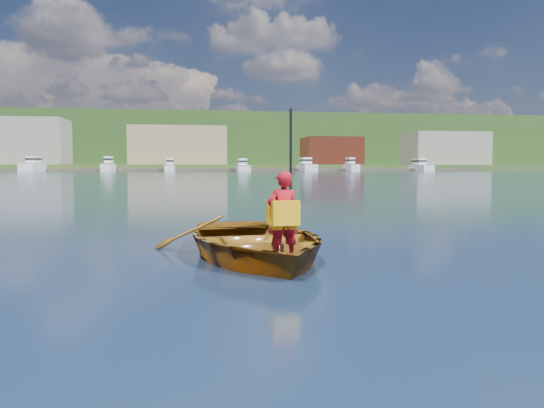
{
  "coord_description": "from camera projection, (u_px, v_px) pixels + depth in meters",
  "views": [
    {
      "loc": [
        -0.16,
        -6.92,
        1.26
      ],
      "look_at": [
        0.91,
        0.36,
        0.74
      ],
      "focal_mm": 35.0,
      "sensor_mm": 36.0,
      "label": 1
    }
  ],
  "objects": [
    {
      "name": "waterfront_buildings",
      "position": [
        170.0,
        147.0,
        168.12
      ],
      "size": [
        202.0,
        16.0,
        14.0
      ],
      "color": "maroon",
      "rests_on": "ground"
    },
    {
      "name": "child_paddler",
      "position": [
        283.0,
        215.0,
        6.53
      ],
      "size": [
        0.44,
        0.38,
        1.89
      ],
      "color": "maroon",
      "rests_on": "ground"
    },
    {
      "name": "shoreline",
      "position": [
        194.0,
        147.0,
        239.74
      ],
      "size": [
        400.0,
        140.0,
        22.0
      ],
      "color": "#32521E",
      "rests_on": "ground"
    },
    {
      "name": "rowboat",
      "position": [
        253.0,
        241.0,
        7.38
      ],
      "size": [
        3.1,
        4.0,
        0.76
      ],
      "color": "#66350C",
      "rests_on": "ground"
    },
    {
      "name": "dock",
      "position": [
        214.0,
        170.0,
        153.8
      ],
      "size": [
        160.0,
        12.04,
        0.8
      ],
      "color": "brown",
      "rests_on": "ground"
    },
    {
      "name": "ground",
      "position": [
        207.0,
        263.0,
        6.95
      ],
      "size": [
        600.0,
        600.0,
        0.0
      ],
      "color": "#122E46",
      "rests_on": "ground"
    },
    {
      "name": "hillside_trees",
      "position": [
        227.0,
        130.0,
        245.55
      ],
      "size": [
        275.61,
        81.37,
        23.99
      ],
      "color": "#382314",
      "rests_on": "ground"
    },
    {
      "name": "marina_yachts",
      "position": [
        177.0,
        166.0,
        147.58
      ],
      "size": [
        142.7,
        13.28,
        4.43
      ],
      "color": "white",
      "rests_on": "ground"
    }
  ]
}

